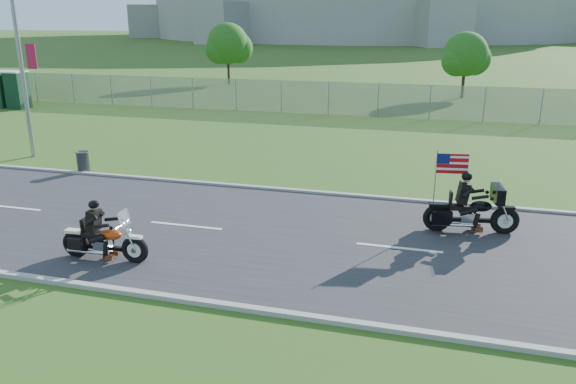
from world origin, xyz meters
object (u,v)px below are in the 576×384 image
(porta_toilet_a, at_px, (17,91))
(trash_can, at_px, (83,163))
(porta_toilet_b, at_px, (0,90))
(motorcycle_lead, at_px, (103,242))
(motorcycle_follow, at_px, (471,212))
(streetlight, at_px, (19,19))

(porta_toilet_a, bearing_deg, trash_can, -42.88)
(porta_toilet_b, bearing_deg, motorcycle_lead, -43.79)
(trash_can, bearing_deg, porta_toilet_b, 139.89)
(porta_toilet_a, relative_size, motorcycle_follow, 0.89)
(porta_toilet_b, xyz_separation_m, motorcycle_lead, (20.47, -19.63, -0.66))
(porta_toilet_b, bearing_deg, streetlight, -43.35)
(streetlight, bearing_deg, porta_toilet_a, 132.91)
(motorcycle_lead, relative_size, motorcycle_follow, 0.89)
(porta_toilet_b, height_order, motorcycle_follow, porta_toilet_b)
(motorcycle_follow, xyz_separation_m, trash_can, (-14.09, 2.58, -0.19))
(streetlight, height_order, motorcycle_follow, streetlight)
(motorcycle_lead, bearing_deg, trash_can, 125.23)
(motorcycle_lead, distance_m, motorcycle_follow, 9.72)
(streetlight, height_order, trash_can, streetlight)
(porta_toilet_a, xyz_separation_m, motorcycle_lead, (19.07, -19.63, -0.66))
(motorcycle_lead, bearing_deg, porta_toilet_b, 133.53)
(porta_toilet_b, distance_m, motorcycle_follow, 32.94)
(porta_toilet_a, height_order, motorcycle_lead, porta_toilet_a)
(motorcycle_lead, bearing_deg, streetlight, 132.98)
(streetlight, bearing_deg, motorcycle_lead, -44.33)
(porta_toilet_a, distance_m, porta_toilet_b, 1.40)
(streetlight, xyz_separation_m, porta_toilet_a, (-10.02, 10.78, -4.49))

